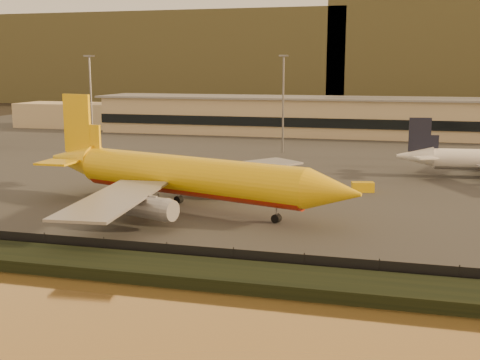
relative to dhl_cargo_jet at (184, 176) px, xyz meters
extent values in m
plane|color=black|center=(13.17, -12.70, -5.47)|extent=(900.00, 900.00, 0.00)
cube|color=black|center=(13.17, -29.70, -4.77)|extent=(320.00, 7.00, 1.40)
cube|color=#2D2D2D|center=(13.17, 82.30, -5.37)|extent=(320.00, 220.00, 0.20)
cube|color=black|center=(13.17, -25.70, -4.17)|extent=(300.00, 0.05, 2.20)
cube|color=#C9B08B|center=(13.17, 112.30, 0.73)|extent=(160.00, 22.00, 12.00)
cube|color=black|center=(13.17, 101.10, -0.27)|extent=(160.00, 0.60, 3.00)
cube|color=gray|center=(13.17, 112.30, 7.03)|extent=(164.00, 24.00, 0.60)
cube|color=#C9B08B|center=(-81.83, 116.30, -0.77)|extent=(50.00, 18.00, 9.00)
cylinder|color=slate|center=(-46.83, 57.30, 7.23)|extent=(0.50, 0.50, 25.00)
cube|color=slate|center=(-46.83, 57.30, 19.93)|extent=(2.20, 2.20, 0.40)
cylinder|color=slate|center=(3.17, 67.30, 7.23)|extent=(0.50, 0.50, 25.00)
cube|color=slate|center=(3.17, 67.30, 19.93)|extent=(2.20, 2.20, 0.40)
cube|color=brown|center=(-126.83, 327.30, 22.03)|extent=(260.00, 160.00, 55.00)
cylinder|color=yellow|center=(1.03, -0.31, 0.32)|extent=(40.72, 17.49, 5.89)
cylinder|color=#AA1F09|center=(1.03, -0.31, -0.71)|extent=(39.26, 15.92, 4.59)
cone|color=yellow|center=(24.33, -7.39, 0.32)|extent=(9.30, 7.94, 5.89)
cone|color=yellow|center=(-23.35, 7.10, 0.76)|extent=(11.46, 8.60, 5.89)
cube|color=yellow|center=(-22.26, 6.77, 7.24)|extent=(6.10, 2.26, 10.31)
cube|color=yellow|center=(-19.47, 12.07, 1.20)|extent=(7.84, 7.83, 0.35)
cube|color=yellow|center=(-22.89, 0.80, 1.20)|extent=(5.77, 5.70, 0.35)
cube|color=gray|center=(4.51, 15.02, -0.71)|extent=(22.17, 24.81, 0.35)
cylinder|color=gray|center=(6.11, 10.54, -2.33)|extent=(7.44, 5.07, 3.24)
cube|color=gray|center=(-4.61, -14.99, -0.71)|extent=(10.16, 26.08, 0.35)
cylinder|color=gray|center=(-0.79, -12.16, -2.33)|extent=(7.44, 5.07, 3.24)
cylinder|color=black|center=(15.93, -4.84, -4.63)|extent=(1.54, 1.36, 1.30)
cylinder|color=slate|center=(15.93, -4.84, -3.95)|extent=(0.23, 0.23, 2.65)
cylinder|color=black|center=(-3.80, -1.61, -4.63)|extent=(1.54, 1.36, 1.30)
cylinder|color=slate|center=(-3.80, -1.61, -3.95)|extent=(0.23, 0.23, 2.65)
cylinder|color=black|center=(-2.26, 3.46, -4.63)|extent=(1.54, 1.36, 1.30)
cylinder|color=slate|center=(-2.26, 3.46, -3.95)|extent=(0.23, 0.23, 2.65)
cone|color=white|center=(36.08, 40.30, -1.13)|extent=(7.66, 4.78, 4.04)
cube|color=black|center=(36.88, 40.38, 3.31)|extent=(4.46, 0.79, 7.07)
cube|color=white|center=(37.26, 44.48, -0.83)|extent=(4.75, 4.60, 0.24)
cube|color=white|center=(38.11, 36.45, -0.83)|extent=(5.25, 5.15, 0.24)
cube|color=yellow|center=(26.75, 20.83, -4.38)|extent=(4.29, 2.66, 1.80)
cube|color=white|center=(-8.12, 21.05, -4.36)|extent=(4.34, 2.58, 1.83)
camera|label=1|loc=(32.32, -88.20, 16.99)|focal=45.00mm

